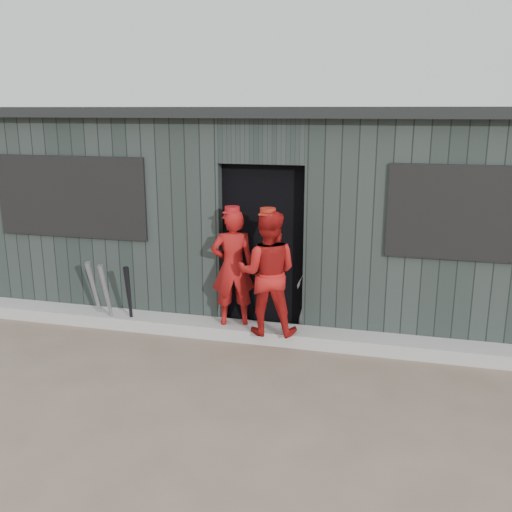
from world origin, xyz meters
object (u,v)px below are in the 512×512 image
(player_red_left, at_px, (233,267))
(dugout, at_px, (286,206))
(bat_mid, at_px, (107,297))
(player_red_right, at_px, (268,273))
(bat_left, at_px, (95,293))
(bat_right, at_px, (129,298))
(player_grey_back, at_px, (316,288))

(player_red_left, distance_m, dugout, 1.74)
(bat_mid, relative_size, player_red_left, 0.62)
(bat_mid, relative_size, player_red_right, 0.61)
(bat_left, relative_size, bat_right, 0.99)
(player_red_right, bearing_deg, player_red_left, -26.65)
(bat_right, xyz_separation_m, player_red_left, (1.23, 0.19, 0.41))
(bat_left, relative_size, player_red_left, 0.63)
(bat_mid, distance_m, player_red_left, 1.58)
(bat_left, distance_m, bat_right, 0.50)
(bat_mid, relative_size, player_grey_back, 0.77)
(bat_left, bearing_deg, player_red_right, -1.35)
(bat_mid, height_order, player_red_right, player_red_right)
(bat_right, bearing_deg, dugout, 50.54)
(player_red_right, bearing_deg, dugout, -90.90)
(bat_left, height_order, dugout, dugout)
(bat_right, distance_m, player_red_left, 1.31)
(bat_right, relative_size, player_red_right, 0.62)
(bat_left, relative_size, player_grey_back, 0.78)
(bat_right, relative_size, player_grey_back, 0.79)
(player_grey_back, bearing_deg, player_red_left, 13.03)
(bat_mid, height_order, dugout, dugout)
(bat_mid, bearing_deg, player_red_right, 1.26)
(bat_mid, xyz_separation_m, bat_right, (0.28, 0.02, 0.00))
(bat_mid, bearing_deg, player_red_left, 8.03)
(player_red_right, bearing_deg, bat_right, -5.19)
(player_red_right, bearing_deg, bat_left, -7.33)
(player_red_right, distance_m, player_grey_back, 0.76)
(bat_mid, height_order, player_grey_back, player_grey_back)
(bat_right, height_order, player_red_left, player_red_left)
(bat_left, height_order, player_red_left, player_red_left)
(player_red_right, bearing_deg, bat_mid, -4.72)
(bat_left, bearing_deg, player_red_left, 3.94)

